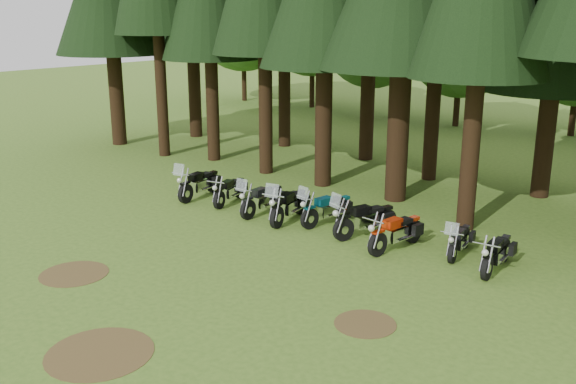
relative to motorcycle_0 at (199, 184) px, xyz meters
The scene contains 17 objects.
ground 7.63m from the motorcycle_0, 41.69° to the right, with size 120.00×120.00×0.00m, color #40641F.
decid_0 26.58m from the motorcycle_0, 129.10° to the left, with size 8.00×7.78×10.00m.
decid_1 23.72m from the motorcycle_0, 116.45° to the left, with size 7.91×7.69×9.88m.
decid_2 20.76m from the motorcycle_0, 103.54° to the left, with size 6.72×6.53×8.40m.
decid_3 20.48m from the motorcycle_0, 87.23° to the left, with size 6.12×5.95×7.65m.
dirt_patch_0 7.58m from the motorcycle_0, 69.19° to the right, with size 1.80×1.80×0.01m, color #4C3D1E.
dirt_patch_1 11.17m from the motorcycle_0, 24.14° to the right, with size 1.40×1.40×0.01m, color #4C3D1E.
dirt_patch_2 11.28m from the motorcycle_0, 53.59° to the right, with size 2.20×2.20×0.01m, color #4C3D1E.
motorcycle_0 is the anchor object (origin of this frame).
motorcycle_1 1.39m from the motorcycle_0, ahead, with size 0.67×2.11×0.87m.
motorcycle_2 3.11m from the motorcycle_0, ahead, with size 0.48×2.33×1.46m.
motorcycle_3 4.29m from the motorcycle_0, ahead, with size 0.80×2.45×1.54m.
motorcycle_4 5.47m from the motorcycle_0, ahead, with size 0.67×2.31×1.45m.
motorcycle_5 7.04m from the motorcycle_0, ahead, with size 1.06×2.40×1.54m.
motorcycle_6 8.35m from the motorcycle_0, ahead, with size 0.48×2.35×0.96m.
motorcycle_7 10.00m from the motorcycle_0, ahead, with size 0.58×1.99×1.25m.
motorcycle_8 11.23m from the motorcycle_0, ahead, with size 0.38×2.18×0.89m.
Camera 1 is at (11.33, -10.59, 6.74)m, focal length 40.00 mm.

